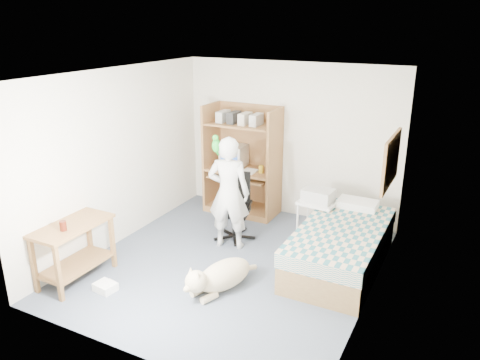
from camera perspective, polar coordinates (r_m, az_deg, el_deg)
The scene contains 21 objects.
floor at distance 6.35m, azimuth -1.09°, elevation -10.25°, with size 4.00×4.00×0.00m, color #404857.
wall_back at distance 7.59m, azimuth 6.04°, elevation 4.78°, with size 3.60×0.02×2.50m, color silver.
wall_right at distance 5.28m, azimuth 16.32°, elevation -2.37°, with size 0.02×4.00×2.50m, color silver.
wall_left at distance 6.85m, azimuth -14.57°, elevation 2.68°, with size 0.02×4.00×2.50m, color silver.
ceiling at distance 5.57m, azimuth -1.25°, elevation 12.78°, with size 3.60×4.00×0.02m, color white.
computer_hutch at distance 7.75m, azimuth 0.39°, elevation 1.89°, with size 1.20×0.63×1.80m.
bed at distance 6.31m, azimuth 12.18°, elevation -7.95°, with size 1.02×2.02×0.66m.
side_desk at distance 6.15m, azimuth -19.59°, elevation -7.30°, with size 0.50×1.00×0.75m.
corkboard at distance 6.07m, azimuth 17.96°, elevation 2.24°, with size 0.04×0.94×0.66m.
office_chair at distance 6.96m, azimuth -0.61°, elevation -4.32°, with size 0.55×0.55×0.98m.
person at distance 6.51m, azimuth -1.38°, elevation -1.62°, with size 0.59×0.39×1.62m, color silver.
parrot at distance 6.41m, azimuth -2.93°, elevation 4.34°, with size 0.12×0.21×0.33m.
dog at distance 5.74m, azimuth -2.42°, elevation -11.58°, with size 0.61×1.10×0.43m.
printer_cart at distance 6.91m, azimuth 9.39°, elevation -4.18°, with size 0.56×0.46×0.62m.
printer at distance 6.80m, azimuth 9.53°, elevation -1.86°, with size 0.42×0.32×0.18m, color #B1B2AD.
crt_monitor at distance 7.80m, azimuth -0.73°, elevation 2.97°, with size 0.40×0.42×0.36m.
keyboard at distance 7.68m, azimuth -0.46°, elevation 0.55°, with size 0.45×0.16×0.03m, color beige.
pencil_cup at distance 7.52m, azimuth 2.60°, elevation 1.32°, with size 0.08×0.08×0.12m, color gold.
drink_glass at distance 5.89m, azimuth -20.77°, elevation -5.25°, with size 0.08×0.08×0.12m, color #41140A.
floor_box_a at distance 6.00m, azimuth -16.10°, elevation -12.42°, with size 0.25×0.20×0.10m, color white.
floor_box_b at distance 6.01m, azimuth -15.89°, elevation -12.48°, with size 0.18×0.22×0.08m, color #A5A5A0.
Camera 1 is at (2.64, -4.87, 3.11)m, focal length 35.00 mm.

